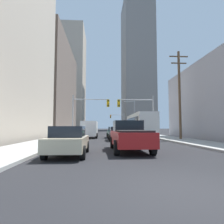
% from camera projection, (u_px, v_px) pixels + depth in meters
% --- Properties ---
extents(ground_plane, '(400.00, 400.00, 0.00)m').
position_uv_depth(ground_plane, '(182.00, 191.00, 4.52)').
color(ground_plane, black).
extents(sidewalk_left, '(3.52, 160.00, 0.15)m').
position_uv_depth(sidewalk_left, '(82.00, 132.00, 53.87)').
color(sidewalk_left, '#9E9E99').
rests_on(sidewalk_left, ground).
extents(sidewalk_right, '(3.52, 160.00, 0.15)m').
position_uv_depth(sidewalk_right, '(132.00, 132.00, 54.71)').
color(sidewalk_right, '#9E9E99').
rests_on(sidewalk_right, ground).
extents(city_bus, '(2.67, 11.52, 3.40)m').
position_uv_depth(city_bus, '(140.00, 124.00, 29.36)').
color(city_bus, silver).
rests_on(city_bus, ground).
extents(pickup_truck_red, '(2.20, 5.43, 1.90)m').
position_uv_depth(pickup_truck_red, '(129.00, 136.00, 12.18)').
color(pickup_truck_red, maroon).
rests_on(pickup_truck_red, ground).
extents(cargo_van_white, '(2.16, 5.27, 2.26)m').
position_uv_depth(cargo_van_white, '(90.00, 129.00, 26.91)').
color(cargo_van_white, white).
rests_on(cargo_van_white, ground).
extents(sedan_beige, '(1.95, 4.22, 1.52)m').
position_uv_depth(sedan_beige, '(69.00, 141.00, 10.16)').
color(sedan_beige, '#C6B793').
rests_on(sedan_beige, ground).
extents(sedan_black, '(1.95, 4.23, 1.52)m').
position_uv_depth(sedan_black, '(117.00, 134.00, 21.45)').
color(sedan_black, black).
rests_on(sedan_black, ground).
extents(sedan_green, '(1.95, 4.22, 1.52)m').
position_uv_depth(sedan_green, '(114.00, 132.00, 26.86)').
color(sedan_green, '#195938').
rests_on(sedan_green, ground).
extents(sedan_silver, '(1.95, 4.21, 1.52)m').
position_uv_depth(sedan_silver, '(124.00, 130.00, 42.37)').
color(sedan_silver, '#B7BABF').
rests_on(sedan_silver, ground).
extents(traffic_signal_near_left, '(5.22, 0.44, 6.00)m').
position_uv_depth(traffic_signal_near_left, '(89.00, 108.00, 27.54)').
color(traffic_signal_near_left, gray).
rests_on(traffic_signal_near_left, ground).
extents(traffic_signal_near_right, '(5.27, 0.44, 6.00)m').
position_uv_depth(traffic_signal_near_right, '(137.00, 109.00, 27.96)').
color(traffic_signal_near_right, gray).
rests_on(traffic_signal_near_right, ground).
extents(traffic_signal_far_right, '(4.56, 0.44, 6.00)m').
position_uv_depth(traffic_signal_far_right, '(118.00, 119.00, 62.63)').
color(traffic_signal_far_right, gray).
rests_on(traffic_signal_far_right, ground).
extents(utility_pole_right, '(2.20, 0.28, 10.33)m').
position_uv_depth(utility_pole_right, '(180.00, 93.00, 22.59)').
color(utility_pole_right, brown).
rests_on(utility_pole_right, ground).
extents(street_lamp_right, '(2.69, 0.32, 7.50)m').
position_uv_depth(street_lamp_right, '(133.00, 113.00, 44.06)').
color(street_lamp_right, gray).
rests_on(street_lamp_right, ground).
extents(building_left_mid_office, '(24.51, 28.29, 21.93)m').
position_uv_depth(building_left_mid_office, '(19.00, 88.00, 47.93)').
color(building_left_mid_office, '#66564C').
rests_on(building_left_mid_office, ground).
extents(building_left_far_tower, '(18.42, 19.46, 47.07)m').
position_uv_depth(building_left_far_tower, '(64.00, 80.00, 91.02)').
color(building_left_far_tower, '#B7A893').
rests_on(building_left_far_tower, ground).
extents(building_right_far_highrise, '(14.40, 20.69, 66.16)m').
position_uv_depth(building_right_far_highrise, '(137.00, 65.00, 99.95)').
color(building_right_far_highrise, gray).
rests_on(building_right_far_highrise, ground).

